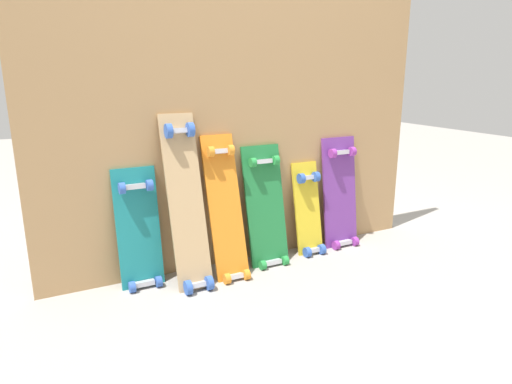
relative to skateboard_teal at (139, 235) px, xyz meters
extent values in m
plane|color=#9E9991|center=(0.62, 0.01, -0.27)|extent=(12.00, 12.00, 0.00)
cube|color=tan|center=(0.62, 0.08, 0.53)|extent=(2.24, 0.04, 1.58)
cube|color=#197A7F|center=(0.00, 0.01, 0.00)|extent=(0.21, 0.10, 0.67)
cube|color=#B7B7BF|center=(0.00, -0.05, -0.24)|extent=(0.10, 0.04, 0.03)
cube|color=#B7B7BF|center=(0.00, 0.01, 0.24)|extent=(0.10, 0.04, 0.03)
cylinder|color=#3359B2|center=(-0.07, -0.07, -0.24)|extent=(0.03, 0.06, 0.06)
cylinder|color=#3359B2|center=(0.07, -0.07, -0.24)|extent=(0.03, 0.06, 0.06)
cylinder|color=#3359B2|center=(-0.07, 0.00, 0.25)|extent=(0.03, 0.06, 0.06)
cylinder|color=#3359B2|center=(0.07, 0.00, 0.25)|extent=(0.03, 0.06, 0.06)
cube|color=tan|center=(0.23, -0.07, 0.13)|extent=(0.18, 0.26, 0.91)
cube|color=#B7B7BF|center=(0.23, -0.20, -0.23)|extent=(0.08, 0.04, 0.03)
cube|color=#B7B7BF|center=(0.23, 0.00, 0.50)|extent=(0.08, 0.04, 0.03)
cylinder|color=#3359B2|center=(0.17, -0.21, -0.23)|extent=(0.03, 0.07, 0.07)
cylinder|color=#3359B2|center=(0.28, -0.21, -0.23)|extent=(0.03, 0.07, 0.07)
cylinder|color=#3359B2|center=(0.17, -0.01, 0.51)|extent=(0.03, 0.07, 0.07)
cylinder|color=#3359B2|center=(0.28, -0.01, 0.51)|extent=(0.03, 0.07, 0.07)
cube|color=orange|center=(0.44, -0.06, 0.06)|extent=(0.18, 0.25, 0.80)
cube|color=#B7B7BF|center=(0.44, -0.18, -0.24)|extent=(0.08, 0.04, 0.03)
cube|color=#B7B7BF|center=(0.44, 0.00, 0.38)|extent=(0.08, 0.04, 0.03)
cylinder|color=orange|center=(0.38, -0.20, -0.24)|extent=(0.03, 0.05, 0.05)
cylinder|color=orange|center=(0.49, -0.20, -0.24)|extent=(0.03, 0.05, 0.05)
cylinder|color=orange|center=(0.38, -0.01, 0.39)|extent=(0.03, 0.05, 0.05)
cylinder|color=orange|center=(0.49, -0.01, 0.39)|extent=(0.03, 0.05, 0.05)
cube|color=#1E7238|center=(0.70, -0.03, 0.03)|extent=(0.23, 0.17, 0.73)
cube|color=#B7B7BF|center=(0.70, -0.11, -0.24)|extent=(0.10, 0.04, 0.03)
cube|color=#B7B7BF|center=(0.70, 0.01, 0.31)|extent=(0.10, 0.04, 0.03)
cylinder|color=#268C3F|center=(0.63, -0.13, -0.24)|extent=(0.03, 0.05, 0.05)
cylinder|color=#268C3F|center=(0.77, -0.13, -0.24)|extent=(0.03, 0.05, 0.05)
cylinder|color=#268C3F|center=(0.63, -0.01, 0.31)|extent=(0.03, 0.05, 0.05)
cylinder|color=#268C3F|center=(0.77, -0.01, 0.31)|extent=(0.03, 0.05, 0.05)
cube|color=gold|center=(0.99, -0.01, -0.03)|extent=(0.17, 0.14, 0.60)
cube|color=#B7B7BF|center=(0.99, -0.08, -0.24)|extent=(0.07, 0.04, 0.03)
cube|color=#B7B7BF|center=(0.99, 0.01, 0.18)|extent=(0.07, 0.04, 0.03)
cylinder|color=#3359B2|center=(0.94, -0.09, -0.24)|extent=(0.03, 0.06, 0.06)
cylinder|color=#3359B2|center=(1.04, -0.09, -0.24)|extent=(0.03, 0.06, 0.06)
cylinder|color=#3359B2|center=(0.94, -0.01, 0.19)|extent=(0.03, 0.06, 0.06)
cylinder|color=#3359B2|center=(1.04, -0.01, 0.19)|extent=(0.03, 0.06, 0.06)
cube|color=#6B338C|center=(1.23, 0.00, 0.03)|extent=(0.23, 0.11, 0.73)
cube|color=#B7B7BF|center=(1.23, -0.06, -0.24)|extent=(0.10, 0.04, 0.03)
cube|color=#B7B7BF|center=(1.23, 0.02, 0.31)|extent=(0.10, 0.04, 0.03)
cylinder|color=purple|center=(1.16, -0.08, -0.24)|extent=(0.03, 0.05, 0.05)
cylinder|color=purple|center=(1.30, -0.08, -0.24)|extent=(0.03, 0.05, 0.05)
cylinder|color=purple|center=(1.16, 0.00, 0.32)|extent=(0.03, 0.05, 0.05)
cylinder|color=purple|center=(1.30, 0.00, 0.32)|extent=(0.03, 0.05, 0.05)
camera|label=1|loc=(-0.45, -2.14, 0.79)|focal=31.80mm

